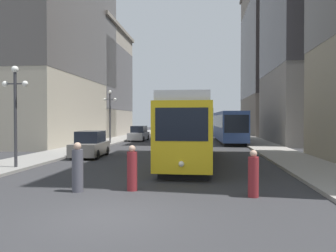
{
  "coord_description": "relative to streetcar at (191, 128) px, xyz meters",
  "views": [
    {
      "loc": [
        2.52,
        -8.84,
        2.66
      ],
      "look_at": [
        0.53,
        10.03,
        2.27
      ],
      "focal_mm": 35.81,
      "sensor_mm": 36.0,
      "label": 1
    }
  ],
  "objects": [
    {
      "name": "pedestrian_crossing_near",
      "position": [
        -3.81,
        -9.48,
        -1.26
      ],
      "size": [
        0.41,
        0.41,
        1.81
      ],
      "rotation": [
        0.0,
        0.0,
        6.09
      ],
      "color": "#4C4C56",
      "rests_on": "ground"
    },
    {
      "name": "sidewalk_right",
      "position": [
        6.55,
        27.56,
        -2.03
      ],
      "size": [
        3.29,
        120.0,
        0.15
      ],
      "primitive_type": "cube",
      "color": "gray",
      "rests_on": "ground"
    },
    {
      "name": "building_left_corner",
      "position": [
        -17.32,
        28.95,
        6.42
      ],
      "size": [
        11.82,
        16.51,
        16.61
      ],
      "color": "#A89E8E",
      "rests_on": "ground"
    },
    {
      "name": "lamp_post_left_near",
      "position": [
        -9.02,
        -4.71,
        1.54
      ],
      "size": [
        1.41,
        0.36,
        5.29
      ],
      "color": "#333338",
      "rests_on": "sidewalk_left"
    },
    {
      "name": "transit_bus",
      "position": [
        3.64,
        17.13,
        -0.15
      ],
      "size": [
        3.06,
        12.8,
        3.45
      ],
      "rotation": [
        0.0,
        0.0,
        0.04
      ],
      "color": "black",
      "rests_on": "ground"
    },
    {
      "name": "building_right_far",
      "position": [
        15.02,
        37.33,
        11.34
      ],
      "size": [
        14.25,
        20.0,
        26.1
      ],
      "color": "slate",
      "rests_on": "ground"
    },
    {
      "name": "lamp_post_left_far",
      "position": [
        -9.02,
        13.13,
        1.69
      ],
      "size": [
        1.41,
        0.36,
        5.55
      ],
      "color": "#333338",
      "rests_on": "sidewalk_left"
    },
    {
      "name": "pedestrian_on_sidewalk",
      "position": [
        2.47,
        -9.67,
        -1.35
      ],
      "size": [
        0.36,
        0.36,
        1.61
      ],
      "rotation": [
        0.0,
        0.0,
        6.24
      ],
      "color": "maroon",
      "rests_on": "ground"
    },
    {
      "name": "sidewalk_left",
      "position": [
        -10.07,
        27.56,
        -2.03
      ],
      "size": [
        3.29,
        120.0,
        0.15
      ],
      "primitive_type": "cube",
      "color": "gray",
      "rests_on": "ground"
    },
    {
      "name": "parked_car_left_mid",
      "position": [
        -7.12,
        19.21,
        -1.26
      ],
      "size": [
        1.96,
        4.86,
        1.82
      ],
      "rotation": [
        0.0,
        0.0,
        -0.02
      ],
      "color": "black",
      "rests_on": "ground"
    },
    {
      "name": "streetcar",
      "position": [
        0.0,
        0.0,
        0.0
      ],
      "size": [
        2.9,
        15.0,
        3.89
      ],
      "rotation": [
        0.0,
        0.0,
        -0.02
      ],
      "color": "black",
      "rests_on": "ground"
    },
    {
      "name": "parked_car_left_near",
      "position": [
        -7.12,
        1.47,
        -1.26
      ],
      "size": [
        2.08,
        4.55,
        1.82
      ],
      "rotation": [
        0.0,
        0.0,
        0.06
      ],
      "color": "black",
      "rests_on": "ground"
    },
    {
      "name": "ground_plane",
      "position": [
        -1.76,
        -12.44,
        -2.1
      ],
      "size": [
        200.0,
        200.0,
        0.0
      ],
      "primitive_type": "plane",
      "color": "#303033"
    },
    {
      "name": "pedestrian_crossing_far",
      "position": [
        -1.87,
        -9.09,
        -1.31
      ],
      "size": [
        0.38,
        0.38,
        1.69
      ],
      "rotation": [
        0.0,
        0.0,
        2.33
      ],
      "color": "maroon",
      "rests_on": "ground"
    },
    {
      "name": "building_left_midblock",
      "position": [
        -17.17,
        15.14,
        12.51
      ],
      "size": [
        11.51,
        22.02,
        28.35
      ],
      "color": "#B2A893",
      "rests_on": "ground"
    }
  ]
}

